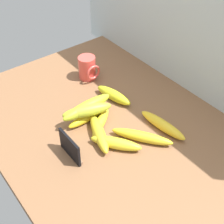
{
  "coord_description": "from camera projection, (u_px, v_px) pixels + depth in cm",
  "views": [
    {
      "loc": [
        65.0,
        -48.48,
        80.81
      ],
      "look_at": [
        -0.74,
        2.3,
        8.0
      ],
      "focal_mm": 51.16,
      "sensor_mm": 36.0,
      "label": 1
    }
  ],
  "objects": [
    {
      "name": "banana_7",
      "position": [
        87.0,
        111.0,
        1.1
      ],
      "size": [
        9.69,
        17.94,
        4.28
      ],
      "primitive_type": "ellipsoid",
      "rotation": [
        0.0,
        0.0,
        1.24
      ],
      "color": "#AEBB2E",
      "rests_on": "banana_4"
    },
    {
      "name": "chalkboard_sign",
      "position": [
        70.0,
        148.0,
        0.99
      ],
      "size": [
        11.0,
        1.8,
        8.4
      ],
      "color": "black",
      "rests_on": "counter_top"
    },
    {
      "name": "counter_top",
      "position": [
        108.0,
        129.0,
        1.13
      ],
      "size": [
        110.0,
        76.0,
        3.0
      ],
      "primitive_type": "cube",
      "color": "brown",
      "rests_on": "ground"
    },
    {
      "name": "coffee_mug",
      "position": [
        88.0,
        68.0,
        1.32
      ],
      "size": [
        8.65,
        7.15,
        9.64
      ],
      "color": "#DE4B42",
      "rests_on": "counter_top"
    },
    {
      "name": "banana_1",
      "position": [
        163.0,
        125.0,
        1.1
      ],
      "size": [
        19.51,
        5.54,
        3.68
      ],
      "primitive_type": "ellipsoid",
      "rotation": [
        0.0,
        0.0,
        0.1
      ],
      "color": "yellow",
      "rests_on": "counter_top"
    },
    {
      "name": "banana_6",
      "position": [
        116.0,
        143.0,
        1.04
      ],
      "size": [
        16.07,
        13.39,
        3.88
      ],
      "primitive_type": "ellipsoid",
      "rotation": [
        0.0,
        0.0,
        3.78
      ],
      "color": "yellow",
      "rests_on": "counter_top"
    },
    {
      "name": "back_wall",
      "position": [
        198.0,
        11.0,
        1.09
      ],
      "size": [
        130.0,
        2.0,
        70.0
      ],
      "primitive_type": "cube",
      "color": "silver",
      "rests_on": "ground"
    },
    {
      "name": "banana_0",
      "position": [
        101.0,
        122.0,
        1.12
      ],
      "size": [
        11.36,
        14.18,
        3.23
      ],
      "primitive_type": "ellipsoid",
      "rotation": [
        0.0,
        0.0,
        2.19
      ],
      "color": "yellow",
      "rests_on": "counter_top"
    },
    {
      "name": "banana_5",
      "position": [
        99.0,
        133.0,
        1.07
      ],
      "size": [
        18.96,
        10.5,
        4.0
      ],
      "primitive_type": "ellipsoid",
      "rotation": [
        0.0,
        0.0,
        5.91
      ],
      "color": "yellow",
      "rests_on": "counter_top"
    },
    {
      "name": "banana_2",
      "position": [
        114.0,
        95.0,
        1.22
      ],
      "size": [
        16.72,
        7.13,
        4.06
      ],
      "primitive_type": "ellipsoid",
      "rotation": [
        0.0,
        0.0,
        0.2
      ],
      "color": "gold",
      "rests_on": "counter_top"
    },
    {
      "name": "banana_3",
      "position": [
        142.0,
        137.0,
        1.06
      ],
      "size": [
        19.21,
        14.74,
        3.59
      ],
      "primitive_type": "ellipsoid",
      "rotation": [
        0.0,
        0.0,
        0.6
      ],
      "color": "yellow",
      "rests_on": "counter_top"
    },
    {
      "name": "banana_8",
      "position": [
        87.0,
        107.0,
        1.12
      ],
      "size": [
        5.66,
        20.65,
        4.31
      ],
      "primitive_type": "ellipsoid",
      "rotation": [
        0.0,
        0.0,
        1.64
      ],
      "color": "#B4C629",
      "rests_on": "banana_4"
    },
    {
      "name": "banana_4",
      "position": [
        89.0,
        116.0,
        1.14
      ],
      "size": [
        4.46,
        18.08,
        3.41
      ],
      "primitive_type": "ellipsoid",
      "rotation": [
        0.0,
        0.0,
        1.63
      ],
      "color": "yellow",
      "rests_on": "counter_top"
    }
  ]
}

